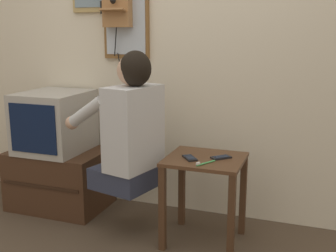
% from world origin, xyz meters
% --- Properties ---
extents(wall_back, '(6.80, 0.05, 2.55)m').
position_xyz_m(wall_back, '(0.00, 1.10, 1.27)').
color(wall_back, beige).
rests_on(wall_back, ground_plane).
extents(side_table, '(0.48, 0.43, 0.57)m').
position_xyz_m(side_table, '(0.34, 0.62, 0.43)').
color(side_table, '#51331E').
rests_on(side_table, ground_plane).
extents(person, '(0.61, 0.51, 0.90)m').
position_xyz_m(person, '(-0.15, 0.56, 0.74)').
color(person, '#2D3347').
rests_on(person, ground_plane).
extents(tv_stand, '(0.71, 0.50, 0.45)m').
position_xyz_m(tv_stand, '(-0.86, 0.79, 0.23)').
color(tv_stand, '#422819').
rests_on(tv_stand, ground_plane).
extents(television, '(0.46, 0.52, 0.45)m').
position_xyz_m(television, '(-0.88, 0.79, 0.67)').
color(television, '#ADA89E').
rests_on(television, tv_stand).
extents(wall_phone_antique, '(0.25, 0.19, 0.74)m').
position_xyz_m(wall_phone_antique, '(-0.44, 1.01, 1.53)').
color(wall_phone_antique, '#9E6B3D').
extents(wall_mirror, '(0.36, 0.03, 0.64)m').
position_xyz_m(wall_mirror, '(-0.39, 1.05, 1.46)').
color(wall_mirror, brown).
extents(cell_phone_held, '(0.12, 0.13, 0.01)m').
position_xyz_m(cell_phone_held, '(0.26, 0.56, 0.57)').
color(cell_phone_held, black).
rests_on(cell_phone_held, side_table).
extents(cell_phone_spare, '(0.13, 0.13, 0.01)m').
position_xyz_m(cell_phone_spare, '(0.44, 0.64, 0.57)').
color(cell_phone_spare, black).
rests_on(cell_phone_spare, side_table).
extents(toothbrush, '(0.09, 0.14, 0.02)m').
position_xyz_m(toothbrush, '(0.37, 0.49, 0.57)').
color(toothbrush, '#4CBF66').
rests_on(toothbrush, side_table).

